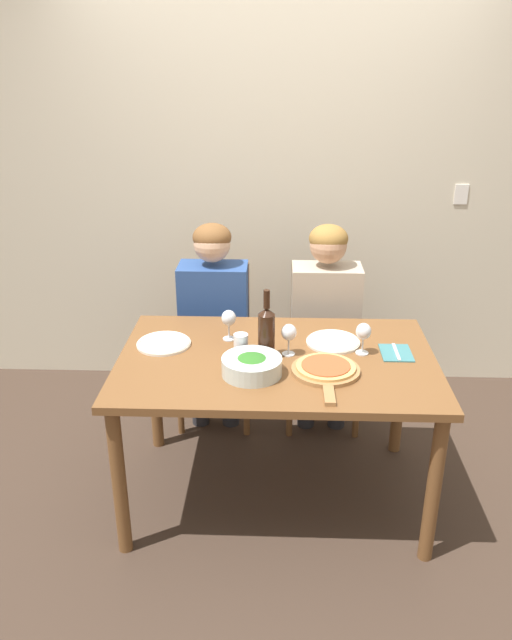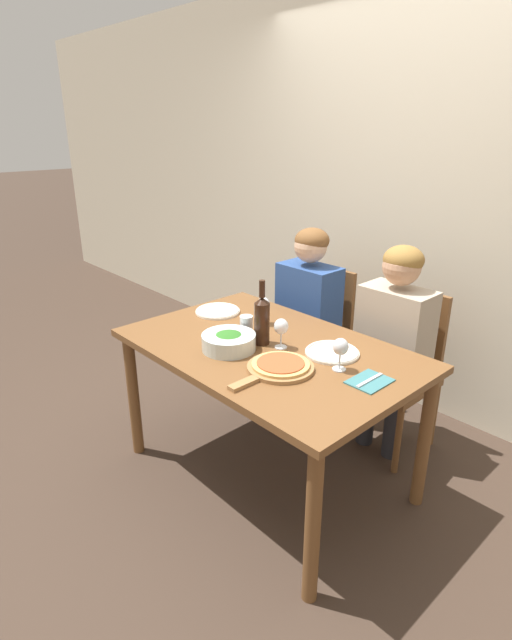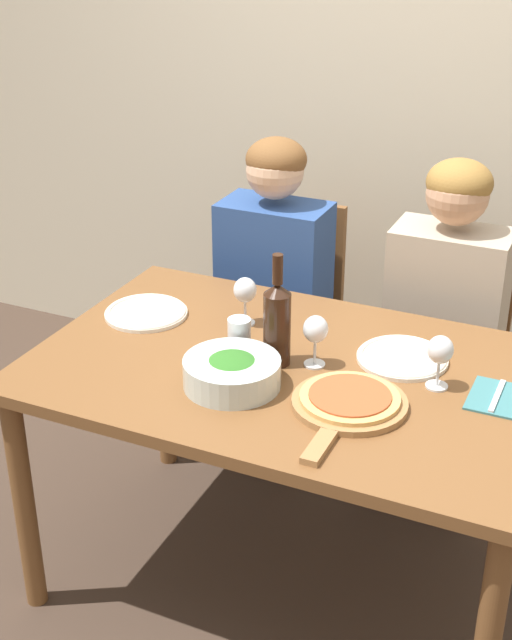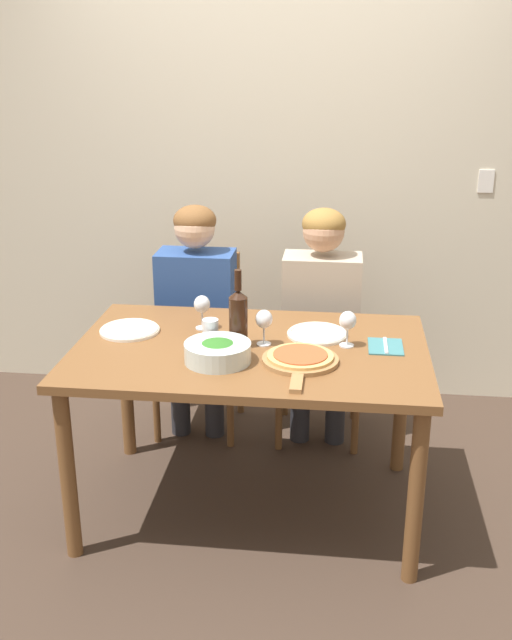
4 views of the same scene
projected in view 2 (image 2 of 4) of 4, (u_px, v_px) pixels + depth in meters
name	position (u px, v px, depth m)	size (l,w,h in m)	color
ground_plane	(267.00, 474.00, 2.72)	(40.00, 40.00, 0.00)	#3D2D23
back_wall	(422.00, 199.00, 3.04)	(10.00, 0.06, 2.70)	beige
dining_table	(268.00, 363.00, 2.47)	(1.44, 0.93, 0.76)	brown
chair_left	(317.00, 334.00, 3.29)	(0.42, 0.42, 0.92)	brown
chair_right	(400.00, 366.00, 2.86)	(0.42, 0.42, 0.92)	brown
person_woman	(307.00, 305.00, 3.13)	(0.47, 0.51, 1.20)	#28282D
person_man	(393.00, 334.00, 2.70)	(0.47, 0.51, 1.20)	#28282D
wine_bottle	(263.00, 319.00, 2.43)	(0.08, 0.08, 0.33)	black
broccoli_bowl	(229.00, 341.00, 2.39)	(0.26, 0.26, 0.08)	silver
dinner_plate_left	(218.00, 311.00, 2.87)	(0.26, 0.26, 0.02)	silver
dinner_plate_right	(332.00, 352.00, 2.35)	(0.26, 0.26, 0.02)	silver
pizza_on_board	(279.00, 367.00, 2.20)	(0.30, 0.44, 0.04)	#9E7042
wine_glass_left	(263.00, 306.00, 2.67)	(0.07, 0.07, 0.15)	silver
wine_glass_right	(340.00, 348.00, 2.17)	(0.07, 0.07, 0.15)	silver
wine_glass_centre	(281.00, 328.00, 2.38)	(0.07, 0.07, 0.15)	silver
water_tumbler	(246.00, 327.00, 2.53)	(0.07, 0.07, 0.11)	silver
fork_on_napkin	(370.00, 381.00, 2.10)	(0.14, 0.18, 0.01)	#387075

